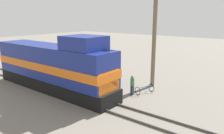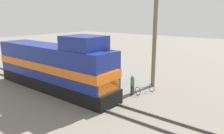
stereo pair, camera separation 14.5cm
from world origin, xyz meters
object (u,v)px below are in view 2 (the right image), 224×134
(person_bystander, at_px, (132,84))
(bicycle, at_px, (145,89))
(locomotive, at_px, (55,67))
(billboard_sign, at_px, (82,58))
(utility_pole, at_px, (155,34))
(vendor_umbrella, at_px, (110,64))

(person_bystander, distance_m, bicycle, 1.37)
(locomotive, distance_m, billboard_sign, 4.41)
(bicycle, bearing_deg, locomotive, 50.93)
(utility_pole, height_order, vendor_umbrella, utility_pole)
(locomotive, distance_m, bicycle, 8.36)
(vendor_umbrella, bearing_deg, utility_pole, -56.80)
(locomotive, distance_m, utility_pole, 9.68)
(locomotive, bearing_deg, person_bystander, -61.97)
(utility_pole, distance_m, billboard_sign, 8.30)
(locomotive, distance_m, vendor_umbrella, 5.27)
(billboard_sign, height_order, person_bystander, billboard_sign)
(vendor_umbrella, height_order, bicycle, vendor_umbrella)
(utility_pole, xyz_separation_m, person_bystander, (-3.34, 0.18, -4.11))
(locomotive, relative_size, bicycle, 7.79)
(billboard_sign, distance_m, person_bystander, 7.45)
(utility_pole, bearing_deg, vendor_umbrella, 123.20)
(billboard_sign, bearing_deg, vendor_umbrella, -88.72)
(locomotive, relative_size, person_bystander, 7.89)
(billboard_sign, distance_m, bicycle, 8.14)
(person_bystander, bearing_deg, billboard_sign, 82.44)
(vendor_umbrella, distance_m, billboard_sign, 3.97)
(vendor_umbrella, relative_size, bicycle, 1.28)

